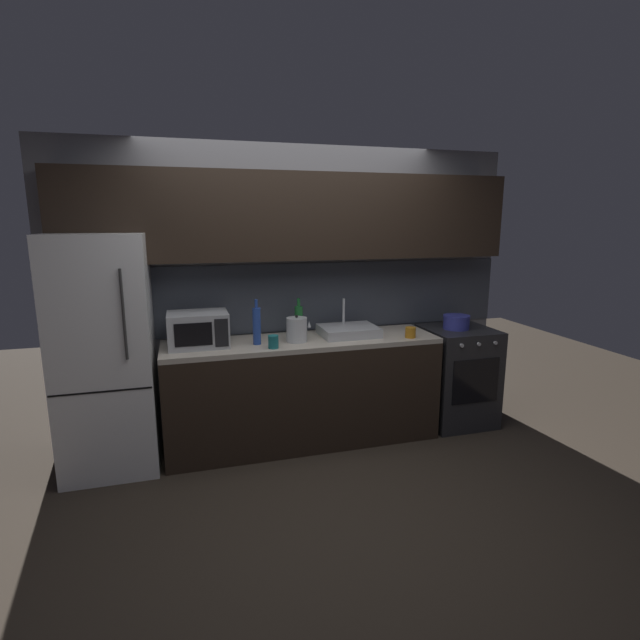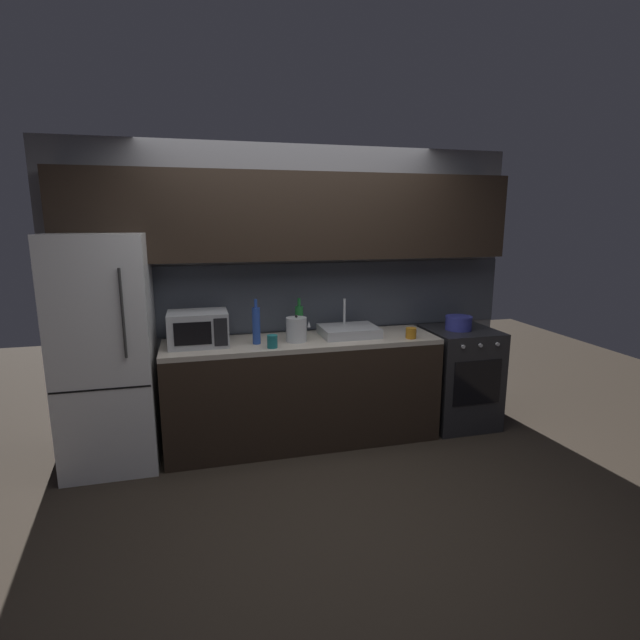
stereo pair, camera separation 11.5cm
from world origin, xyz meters
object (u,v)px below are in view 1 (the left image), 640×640
mug_amber (410,332)px  cooking_pot (456,322)px  microwave (198,329)px  kettle (297,330)px  wine_bottle_blue (257,326)px  refrigerator (106,354)px  oven_range (457,376)px  wine_bottle_green (299,320)px  mug_teal (273,342)px

mug_amber → cooking_pot: 0.58m
microwave → cooking_pot: bearing=-0.5°
kettle → wine_bottle_blue: wine_bottle_blue is taller
refrigerator → oven_range: refrigerator is taller
cooking_pot → mug_amber: bearing=-161.1°
wine_bottle_green → mug_amber: wine_bottle_green is taller
kettle → cooking_pot: size_ratio=0.93×
mug_amber → cooking_pot: size_ratio=0.37×
refrigerator → cooking_pot: (2.96, 0.00, 0.07)m
microwave → wine_bottle_green: 0.86m
refrigerator → cooking_pot: bearing=0.0°
microwave → kettle: size_ratio=2.08×
refrigerator → oven_range: bearing=-0.0°
oven_range → cooking_pot: bearing=177.8°
microwave → mug_amber: size_ratio=5.20×
oven_range → wine_bottle_green: (-1.47, 0.18, 0.58)m
microwave → mug_teal: microwave is taller
oven_range → kettle: 1.63m
refrigerator → wine_bottle_blue: (1.13, -0.05, 0.16)m
oven_range → mug_amber: size_ratio=10.17×
wine_bottle_blue → refrigerator: bearing=177.5°
cooking_pot → kettle: bearing=-178.0°
oven_range → wine_bottle_green: size_ratio=2.83×
refrigerator → kettle: bearing=-2.0°
refrigerator → mug_amber: (2.41, -0.19, 0.05)m
microwave → kettle: microwave is taller
microwave → mug_amber: bearing=-6.8°
oven_range → refrigerator: bearing=180.0°
wine_bottle_blue → microwave: bearing=171.4°
kettle → microwave: bearing=174.9°
kettle → mug_teal: 0.28m
mug_teal → oven_range: bearing=6.7°
mug_amber → kettle: bearing=171.8°
kettle → cooking_pot: 1.50m
refrigerator → mug_amber: refrigerator is taller
mug_teal → cooking_pot: bearing=6.9°
wine_bottle_green → mug_teal: wine_bottle_green is taller
microwave → kettle: bearing=-5.1°
wine_bottle_blue → mug_amber: 1.29m
refrigerator → wine_bottle_green: (1.53, 0.18, 0.14)m
microwave → mug_teal: (0.55, -0.23, -0.08)m
wine_bottle_green → mug_teal: (-0.30, -0.39, -0.08)m
kettle → wine_bottle_green: bearing=72.6°
kettle → mug_amber: size_ratio=2.50×
microwave → mug_teal: size_ratio=4.54×
mug_teal → cooking_pot: 1.74m
wine_bottle_green → cooking_pot: wine_bottle_green is taller
mug_amber → mug_teal: size_ratio=0.87×
mug_amber → oven_range: bearing=17.7°
refrigerator → wine_bottle_blue: refrigerator is taller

